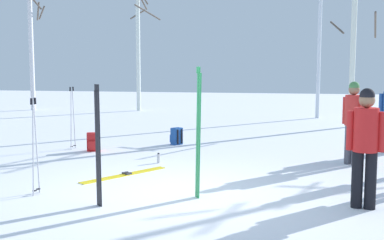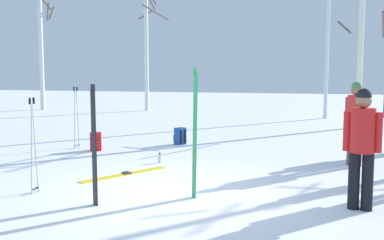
% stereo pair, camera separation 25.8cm
% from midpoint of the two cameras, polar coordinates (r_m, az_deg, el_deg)
% --- Properties ---
extents(ground_plane, '(60.00, 60.00, 0.00)m').
position_cam_midpoint_polar(ground_plane, '(7.69, -2.55, -8.79)').
color(ground_plane, white).
extents(person_3, '(0.39, 0.40, 1.72)m').
position_cam_midpoint_polar(person_3, '(10.26, 18.00, 0.29)').
color(person_3, '#4C4C56').
rests_on(person_3, ground_plane).
extents(person_4, '(0.51, 0.34, 1.72)m').
position_cam_midpoint_polar(person_4, '(7.10, 19.03, -2.31)').
color(person_4, black).
rests_on(person_4, ground_plane).
extents(ski_pair_planted_0, '(0.12, 0.11, 1.77)m').
position_cam_midpoint_polar(ski_pair_planted_0, '(7.01, -12.20, -3.07)').
color(ski_pair_planted_0, black).
rests_on(ski_pair_planted_0, ground_plane).
extents(ski_pair_planted_1, '(0.13, 0.18, 2.01)m').
position_cam_midpoint_polar(ski_pair_planted_1, '(7.23, -0.26, -1.65)').
color(ski_pair_planted_1, green).
rests_on(ski_pair_planted_1, ground_plane).
extents(ski_pair_lying_0, '(1.17, 1.68, 0.05)m').
position_cam_midpoint_polar(ski_pair_lying_0, '(9.06, -8.82, -6.47)').
color(ski_pair_lying_0, yellow).
rests_on(ski_pair_lying_0, ground_plane).
extents(ski_poles_0, '(0.07, 0.22, 1.53)m').
position_cam_midpoint_polar(ski_poles_0, '(7.92, -19.16, -2.67)').
color(ski_poles_0, '#B2B2BC').
rests_on(ski_poles_0, ground_plane).
extents(ski_poles_1, '(0.07, 0.26, 1.53)m').
position_cam_midpoint_polar(ski_poles_1, '(12.07, -14.69, 0.46)').
color(ski_poles_1, '#B2B2BC').
rests_on(ski_poles_1, ground_plane).
extents(backpack_0, '(0.34, 0.33, 0.44)m').
position_cam_midpoint_polar(backpack_0, '(12.42, -2.46, -1.97)').
color(backpack_0, '#1E4C99').
rests_on(backpack_0, ground_plane).
extents(backpack_1, '(0.31, 0.33, 0.44)m').
position_cam_midpoint_polar(backpack_1, '(11.73, -12.41, -2.60)').
color(backpack_1, red).
rests_on(backpack_1, ground_plane).
extents(water_bottle_0, '(0.06, 0.06, 0.21)m').
position_cam_midpoint_polar(water_bottle_0, '(10.08, -4.75, -4.58)').
color(water_bottle_0, silver).
rests_on(water_bottle_0, ground_plane).
extents(birch_tree_0, '(1.33, 1.43, 7.50)m').
position_cam_midpoint_polar(birch_tree_0, '(23.75, -18.99, 10.42)').
color(birch_tree_0, silver).
rests_on(birch_tree_0, ground_plane).
extents(birch_tree_2, '(1.82, 1.50, 6.77)m').
position_cam_midpoint_polar(birch_tree_2, '(22.20, -6.80, 10.21)').
color(birch_tree_2, silver).
rests_on(birch_tree_2, ground_plane).
extents(birch_tree_3, '(1.25, 1.27, 7.98)m').
position_cam_midpoint_polar(birch_tree_3, '(19.56, 14.63, 12.44)').
color(birch_tree_3, silver).
rests_on(birch_tree_3, ground_plane).
extents(birch_tree_4, '(1.60, 1.65, 5.79)m').
position_cam_midpoint_polar(birch_tree_4, '(16.83, 18.36, 8.78)').
color(birch_tree_4, silver).
rests_on(birch_tree_4, ground_plane).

